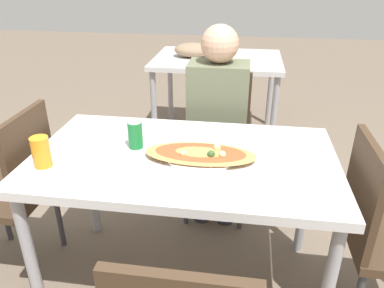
% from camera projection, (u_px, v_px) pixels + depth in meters
% --- Properties ---
extents(ground_plane, '(14.00, 14.00, 0.00)m').
position_uv_depth(ground_plane, '(185.00, 280.00, 1.97)').
color(ground_plane, '#6B5B4C').
extents(dining_table, '(1.33, 0.77, 0.75)m').
position_uv_depth(dining_table, '(184.00, 170.00, 1.67)').
color(dining_table, silver).
rests_on(dining_table, ground_plane).
extents(chair_far_seated, '(0.40, 0.40, 0.90)m').
position_uv_depth(chair_far_seated, '(218.00, 137.00, 2.36)').
color(chair_far_seated, '#3F2D1E').
rests_on(chair_far_seated, ground_plane).
extents(chair_side_left, '(0.40, 0.40, 0.90)m').
position_uv_depth(chair_side_left, '(14.00, 186.00, 1.85)').
color(chair_side_left, '#3F2D1E').
rests_on(chair_side_left, ground_plane).
extents(chair_side_right, '(0.40, 0.40, 0.90)m').
position_uv_depth(chair_side_right, '(383.00, 229.00, 1.55)').
color(chair_side_right, '#3F2D1E').
rests_on(chair_side_right, ground_plane).
extents(person_seated, '(0.34, 0.25, 1.21)m').
position_uv_depth(person_seated, '(217.00, 113.00, 2.17)').
color(person_seated, '#2D2D38').
rests_on(person_seated, ground_plane).
extents(pizza_main, '(0.48, 0.28, 0.06)m').
position_uv_depth(pizza_main, '(201.00, 155.00, 1.60)').
color(pizza_main, white).
rests_on(pizza_main, dining_table).
extents(soda_can, '(0.07, 0.07, 0.12)m').
position_uv_depth(soda_can, '(135.00, 135.00, 1.68)').
color(soda_can, '#197233').
rests_on(soda_can, dining_table).
extents(drink_glass, '(0.07, 0.07, 0.13)m').
position_uv_depth(drink_glass, '(41.00, 152.00, 1.52)').
color(drink_glass, orange).
rests_on(drink_glass, dining_table).
extents(background_table, '(1.10, 0.80, 0.87)m').
position_uv_depth(background_table, '(213.00, 64.00, 3.28)').
color(background_table, silver).
rests_on(background_table, ground_plane).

